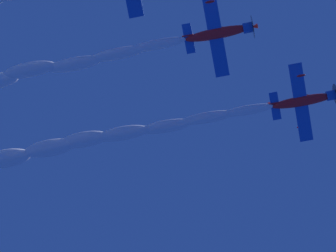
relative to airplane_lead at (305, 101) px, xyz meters
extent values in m
ellipsoid|color=red|center=(-0.21, 0.17, -0.02)|extent=(6.65, 5.64, 1.69)
cylinder|color=#194CB2|center=(2.40, -1.90, 0.10)|extent=(1.67, 1.79, 1.51)
cylinder|color=#3F3F47|center=(2.83, -2.24, 0.12)|extent=(1.97, 2.62, 3.25)
cube|color=#194CB2|center=(-0.34, 0.35, -0.20)|extent=(6.62, 7.77, 3.41)
ellipsoid|color=red|center=(2.25, 3.71, 1.38)|extent=(0.99, 0.88, 0.37)
ellipsoid|color=red|center=(-2.93, -3.01, -1.77)|extent=(0.99, 0.88, 0.37)
cube|color=#194CB2|center=(-2.73, 2.14, -0.08)|extent=(2.72, 3.06, 1.28)
cube|color=red|center=(-2.92, 2.04, 0.43)|extent=(1.26, 1.19, 1.22)
ellipsoid|color=#1E232D|center=(-0.06, -0.15, 0.42)|extent=(1.88, 1.78, 0.98)
ellipsoid|color=red|center=(-13.11, -2.57, 0.14)|extent=(6.61, 5.70, 1.53)
cylinder|color=#194CB2|center=(-10.49, -4.64, 0.09)|extent=(1.70, 1.76, 1.48)
cone|color=red|center=(-9.93, -5.09, 0.08)|extent=(1.04, 1.02, 0.71)
cylinder|color=#3F3F47|center=(-10.06, -4.98, 0.08)|extent=(2.06, 2.53, 3.23)
cube|color=#194CB2|center=(-13.24, -2.39, -0.03)|extent=(6.64, 7.82, 3.25)
ellipsoid|color=red|center=(-10.58, 0.94, 1.48)|extent=(0.98, 0.88, 0.35)
ellipsoid|color=red|center=(-15.91, -5.71, -1.54)|extent=(0.98, 0.88, 0.35)
cube|color=#194CB2|center=(-15.62, -0.60, 0.24)|extent=(2.73, 3.08, 1.22)
cube|color=red|center=(-15.78, -0.71, 0.76)|extent=(1.29, 1.16, 1.20)
ellipsoid|color=#1E232D|center=(-12.94, -2.90, 0.56)|extent=(1.89, 1.78, 0.94)
ellipsoid|color=red|center=(-22.25, -1.44, 0.04)|extent=(0.99, 0.88, 0.38)
ellipsoid|color=white|center=(-5.41, 4.15, -0.05)|extent=(5.74, 4.88, 1.26)
ellipsoid|color=white|center=(-9.06, 7.08, -0.05)|extent=(5.86, 5.03, 1.45)
ellipsoid|color=white|center=(-12.96, 10.36, -0.16)|extent=(5.97, 5.18, 1.64)
ellipsoid|color=white|center=(-17.20, 13.36, -0.46)|extent=(6.09, 5.33, 1.82)
ellipsoid|color=white|center=(-21.08, 16.40, -0.33)|extent=(6.21, 5.47, 2.01)
ellipsoid|color=white|center=(-24.31, 19.13, -0.68)|extent=(6.33, 5.62, 2.19)
ellipsoid|color=white|center=(-28.55, 22.93, -0.71)|extent=(6.44, 5.77, 2.38)
ellipsoid|color=white|center=(-18.42, 1.52, 0.09)|extent=(5.74, 4.88, 1.26)
ellipsoid|color=white|center=(-21.92, 4.41, -0.16)|extent=(5.86, 5.03, 1.45)
ellipsoid|color=white|center=(-25.77, 7.71, -0.27)|extent=(5.97, 5.18, 1.64)
ellipsoid|color=white|center=(-30.05, 10.61, -0.32)|extent=(6.09, 5.33, 1.82)
camera|label=1|loc=(-27.72, -19.53, -57.96)|focal=59.78mm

